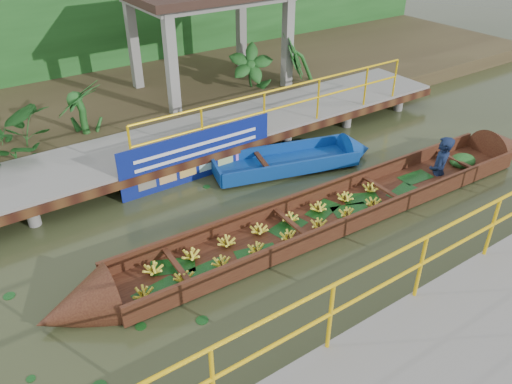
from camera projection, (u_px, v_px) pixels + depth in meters
ground at (246, 242)px, 9.01m from camera, size 80.00×80.00×0.00m
land_strip at (100, 103)px, 14.15m from camera, size 30.00×8.00×0.45m
far_dock at (162, 147)px, 11.17m from camera, size 16.00×2.06×1.66m
near_dock at (491, 361)px, 6.38m from camera, size 18.00×2.40×1.73m
pavilion at (209, 2)px, 13.40m from camera, size 4.40×3.00×3.00m
foliage_backdrop at (62, 21)px, 14.98m from camera, size 30.00×0.80×4.00m
vendor_boat at (349, 203)px, 9.69m from camera, size 11.25×1.53×2.21m
moored_blue_boat at (321, 156)px, 11.49m from camera, size 3.89×1.93×0.90m
blue_banner at (199, 156)px, 10.67m from camera, size 3.58×0.04×1.12m
tropical_plants at (70, 107)px, 11.49m from camera, size 14.07×1.07×1.34m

